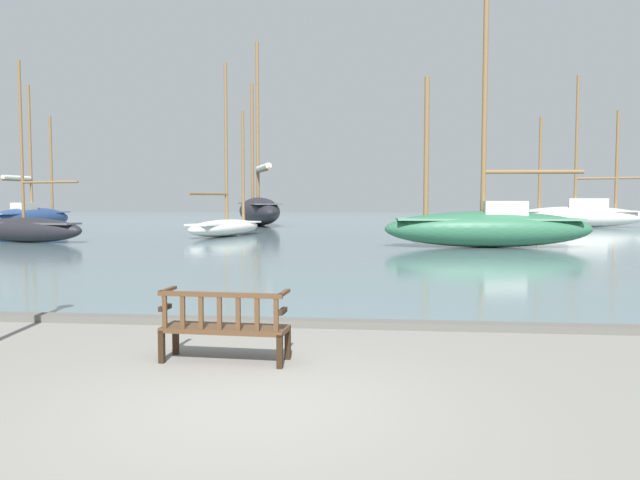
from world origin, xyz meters
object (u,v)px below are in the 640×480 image
sailboat_far_port (259,209)px  sailboat_outer_port (30,217)px  sailboat_nearest_port (27,228)px  sailboat_outer_starboard (226,224)px  park_bench (224,325)px  sailboat_nearest_starboard (579,213)px  sailboat_mid_starboard (488,225)px

sailboat_far_port → sailboat_outer_port: (-12.31, -9.97, -0.38)m
sailboat_nearest_port → sailboat_outer_port: bearing=120.1°
sailboat_outer_port → sailboat_nearest_port: size_ratio=1.09×
sailboat_far_port → sailboat_outer_starboard: bearing=-85.5°
park_bench → sailboat_outer_port: (-19.81, 28.78, 0.47)m
sailboat_outer_port → sailboat_nearest_port: (5.53, -9.53, -0.23)m
park_bench → sailboat_outer_starboard: size_ratio=0.18×
sailboat_nearest_starboard → sailboat_outer_port: 36.44m
park_bench → sailboat_nearest_starboard: 40.75m
park_bench → sailboat_far_port: bearing=101.0°
park_bench → sailboat_outer_port: sailboat_outer_port is taller
park_bench → sailboat_nearest_starboard: size_ratio=0.15×
park_bench → sailboat_outer_port: 34.94m
park_bench → sailboat_far_port: sailboat_far_port is taller
sailboat_far_port → sailboat_nearest_port: sailboat_far_port is taller
sailboat_mid_starboard → sailboat_outer_port: size_ratio=1.12×
sailboat_outer_starboard → sailboat_nearest_port: bearing=-145.5°
sailboat_far_port → sailboat_outer_port: 15.85m
sailboat_mid_starboard → sailboat_nearest_port: 20.53m
sailboat_outer_port → sailboat_outer_starboard: bearing=-17.1°
sailboat_outer_port → sailboat_far_port: bearing=39.0°
sailboat_nearest_starboard → sailboat_nearest_port: 35.05m
sailboat_far_port → sailboat_nearest_port: 20.66m
sailboat_far_port → sailboat_mid_starboard: (13.73, -20.30, -0.35)m
sailboat_nearest_port → sailboat_nearest_starboard: bearing=31.7°
sailboat_outer_starboard → sailboat_far_port: 14.15m
sailboat_far_port → sailboat_mid_starboard: bearing=-55.9°
sailboat_nearest_starboard → sailboat_nearest_port: size_ratio=1.28×
sailboat_nearest_starboard → sailboat_mid_starboard: (-9.30, -19.21, -0.06)m
sailboat_mid_starboard → sailboat_nearest_port: bearing=177.8°
sailboat_nearest_starboard → sailboat_far_port: sailboat_far_port is taller
sailboat_outer_starboard → sailboat_nearest_starboard: size_ratio=0.86×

